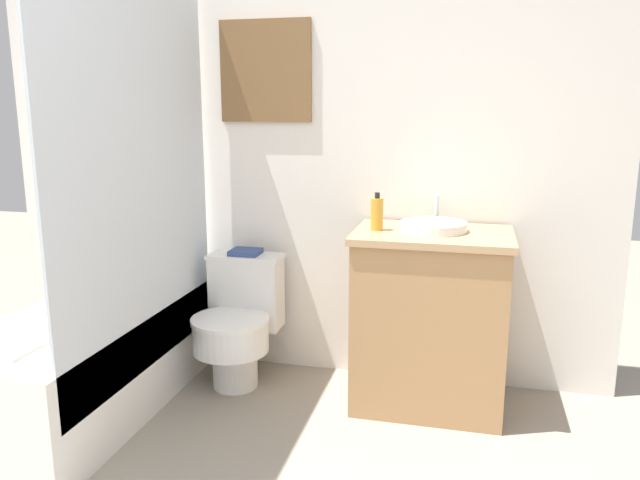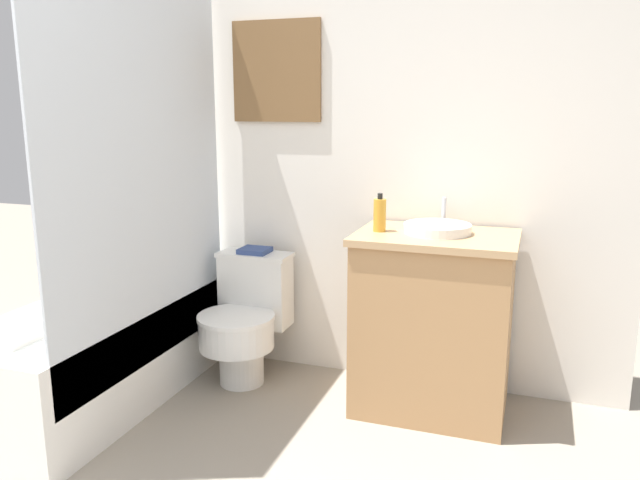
% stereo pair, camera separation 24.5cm
% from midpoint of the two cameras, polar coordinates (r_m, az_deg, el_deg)
% --- Properties ---
extents(wall_back, '(3.08, 0.07, 2.50)m').
position_cam_midpoint_polar(wall_back, '(3.07, 0.89, 10.86)').
color(wall_back, white).
rests_on(wall_back, ground_plane).
extents(shower_area, '(0.60, 1.33, 1.98)m').
position_cam_midpoint_polar(shower_area, '(2.98, -17.08, -8.79)').
color(shower_area, white).
rests_on(shower_area, ground_plane).
extents(toilet, '(0.37, 0.49, 0.61)m').
position_cam_midpoint_polar(toilet, '(3.06, -4.55, -7.24)').
color(toilet, white).
rests_on(toilet, ground_plane).
extents(vanity, '(0.67, 0.49, 0.79)m').
position_cam_midpoint_polar(vanity, '(2.80, 12.79, -7.43)').
color(vanity, '#AD7F51').
rests_on(vanity, ground_plane).
extents(sink, '(0.29, 0.32, 0.13)m').
position_cam_midpoint_polar(sink, '(2.71, 13.26, 1.03)').
color(sink, white).
rests_on(sink, vanity).
extents(soap_bottle, '(0.05, 0.05, 0.16)m').
position_cam_midpoint_polar(soap_bottle, '(2.70, 8.08, 2.28)').
color(soap_bottle, gold).
rests_on(soap_bottle, vanity).
extents(book_on_tank, '(0.14, 0.13, 0.02)m').
position_cam_midpoint_polar(book_on_tank, '(3.08, -3.72, -0.98)').
color(book_on_tank, '#33477F').
rests_on(book_on_tank, toilet).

